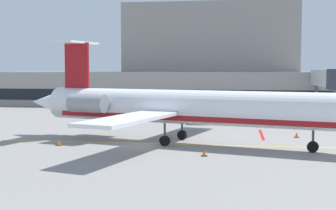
{
  "coord_description": "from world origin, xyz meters",
  "views": [
    {
      "loc": [
        8.22,
        -39.37,
        6.6
      ],
      "look_at": [
        1.17,
        7.67,
        3.0
      ],
      "focal_mm": 49.68,
      "sensor_mm": 36.0,
      "label": 1
    }
  ],
  "objects": [
    {
      "name": "pushback_tractor",
      "position": [
        5.86,
        30.17,
        1.02
      ],
      "size": [
        4.44,
        3.49,
        2.24
      ],
      "color": "#1E4CB2",
      "rests_on": "ground"
    },
    {
      "name": "ground",
      "position": [
        0.0,
        0.0,
        -0.05
      ],
      "size": [
        120.0,
        120.0,
        0.11
      ],
      "color": "gray"
    },
    {
      "name": "safety_cone_bravo",
      "position": [
        14.0,
        7.04,
        0.25
      ],
      "size": [
        0.47,
        0.47,
        0.55
      ],
      "color": "orange",
      "rests_on": "ground"
    },
    {
      "name": "terminal_building",
      "position": [
        -1.41,
        48.45,
        7.08
      ],
      "size": [
        66.47,
        15.52,
        19.11
      ],
      "color": "gray",
      "rests_on": "ground"
    },
    {
      "name": "safety_cone_charlie",
      "position": [
        5.76,
        -4.13,
        0.25
      ],
      "size": [
        0.47,
        0.47,
        0.55
      ],
      "color": "orange",
      "rests_on": "ground"
    },
    {
      "name": "regional_jet",
      "position": [
        3.32,
        1.83,
        3.25
      ],
      "size": [
        33.84,
        25.28,
        9.38
      ],
      "color": "white",
      "rests_on": "ground"
    },
    {
      "name": "baggage_tug",
      "position": [
        -5.37,
        28.14,
        0.9
      ],
      "size": [
        2.97,
        3.26,
        2.0
      ],
      "color": "#E5B20C",
      "rests_on": "ground"
    },
    {
      "name": "safety_cone_alpha",
      "position": [
        -7.21,
        -1.0,
        0.25
      ],
      "size": [
        0.47,
        0.47,
        0.55
      ],
      "color": "orange",
      "rests_on": "ground"
    },
    {
      "name": "belt_loader",
      "position": [
        4.38,
        17.12,
        0.95
      ],
      "size": [
        3.41,
        2.35,
        2.11
      ],
      "color": "#19389E",
      "rests_on": "ground"
    },
    {
      "name": "jet_bridge_west",
      "position": [
        20.86,
        30.08,
        5.32
      ],
      "size": [
        2.4,
        18.39,
        6.72
      ],
      "color": "silver",
      "rests_on": "ground"
    }
  ]
}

